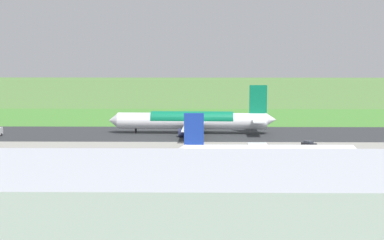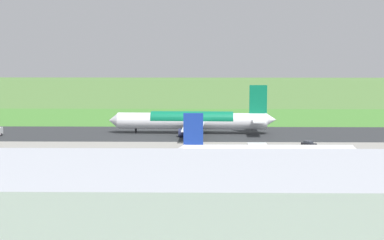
{
  "view_description": "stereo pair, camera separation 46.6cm",
  "coord_description": "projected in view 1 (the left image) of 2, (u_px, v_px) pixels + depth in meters",
  "views": [
    {
      "loc": [
        0.31,
        182.8,
        26.43
      ],
      "look_at": [
        2.97,
        0.0,
        4.5
      ],
      "focal_mm": 53.6,
      "sensor_mm": 36.0,
      "label": 1
    },
    {
      "loc": [
        -0.16,
        182.79,
        26.43
      ],
      "look_at": [
        2.97,
        0.0,
        4.5
      ],
      "focal_mm": 53.6,
      "sensor_mm": 36.0,
      "label": 2
    }
  ],
  "objects": [
    {
      "name": "grass_verge_foreground",
      "position": [
        201.0,
        119.0,
        224.83
      ],
      "size": [
        600.0,
        80.0,
        0.04
      ],
      "primitive_type": "cube",
      "color": "#478534",
      "rests_on": "ground"
    },
    {
      "name": "runway_asphalt",
      "position": [
        201.0,
        134.0,
        184.62
      ],
      "size": [
        600.0,
        34.0,
        0.06
      ],
      "primitive_type": "cube",
      "color": "#2D3033",
      "rests_on": "ground"
    },
    {
      "name": "airliner_parked_mid",
      "position": [
        267.0,
        153.0,
        129.78
      ],
      "size": [
        43.12,
        35.17,
        12.62
      ],
      "color": "white",
      "rests_on": "ground"
    },
    {
      "name": "ground_plane",
      "position": [
        201.0,
        134.0,
        184.62
      ],
      "size": [
        800.0,
        800.0,
        0.0
      ],
      "primitive_type": "plane",
      "color": "#547F3D"
    },
    {
      "name": "service_car_followme",
      "position": [
        309.0,
        144.0,
        159.76
      ],
      "size": [
        4.11,
        4.35,
        1.62
      ],
      "color": "black",
      "rests_on": "ground"
    },
    {
      "name": "traffic_cone_orange",
      "position": [
        149.0,
        118.0,
        226.82
      ],
      "size": [
        0.4,
        0.4,
        0.55
      ],
      "primitive_type": "cone",
      "color": "orange",
      "rests_on": "ground"
    },
    {
      "name": "apron_concrete",
      "position": [
        202.0,
        165.0,
        134.2
      ],
      "size": [
        440.0,
        110.0,
        0.05
      ],
      "primitive_type": "cube",
      "color": "gray",
      "rests_on": "ground"
    },
    {
      "name": "airliner_main",
      "position": [
        193.0,
        120.0,
        184.13
      ],
      "size": [
        54.08,
        44.19,
        15.88
      ],
      "color": "white",
      "rests_on": "ground"
    },
    {
      "name": "no_stopping_sign",
      "position": [
        168.0,
        116.0,
        222.76
      ],
      "size": [
        0.6,
        0.1,
        2.57
      ],
      "color": "slate",
      "rests_on": "ground"
    },
    {
      "name": "terminal_building",
      "position": [
        238.0,
        225.0,
        63.79
      ],
      "size": [
        120.78,
        23.75,
        35.44
      ],
      "color": "#B2B7C1",
      "rests_on": "ground"
    }
  ]
}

